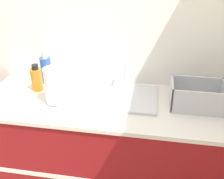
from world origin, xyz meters
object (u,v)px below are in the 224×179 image
(bottle_blue, at_px, (46,69))
(paper_towel_roll, at_px, (54,86))
(bottle_amber, at_px, (37,79))
(dish_rack, at_px, (197,98))
(sink, at_px, (122,96))

(bottle_blue, bearing_deg, paper_towel_roll, -58.41)
(bottle_amber, bearing_deg, dish_rack, -2.25)
(bottle_amber, bearing_deg, bottle_blue, 80.76)
(sink, height_order, paper_towel_roll, paper_towel_roll)
(paper_towel_roll, relative_size, dish_rack, 0.74)
(sink, bearing_deg, dish_rack, -3.77)
(sink, height_order, bottle_blue, sink)
(paper_towel_roll, height_order, bottle_amber, paper_towel_roll)
(sink, xyz_separation_m, bottle_blue, (-0.65, 0.15, 0.10))
(bottle_blue, bearing_deg, bottle_amber, -99.24)
(sink, distance_m, paper_towel_roll, 0.50)
(sink, bearing_deg, paper_towel_roll, -162.35)
(sink, relative_size, bottle_amber, 2.38)
(dish_rack, xyz_separation_m, bottle_amber, (-1.19, 0.05, 0.03))
(bottle_blue, height_order, bottle_amber, bottle_blue)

